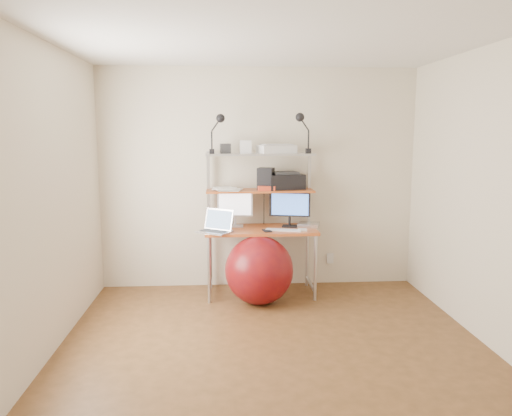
{
  "coord_description": "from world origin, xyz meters",
  "views": [
    {
      "loc": [
        -0.41,
        -3.88,
        1.79
      ],
      "look_at": [
        -0.07,
        1.15,
        1.01
      ],
      "focal_mm": 35.0,
      "sensor_mm": 36.0,
      "label": 1
    }
  ],
  "objects_px": {
    "monitor_silver": "(235,206)",
    "monitor_black": "(290,206)",
    "exercise_ball": "(259,270)",
    "laptop": "(217,227)",
    "printer": "(285,181)"
  },
  "relations": [
    {
      "from": "monitor_black",
      "to": "exercise_ball",
      "type": "xyz_separation_m",
      "value": [
        -0.37,
        -0.39,
        -0.61
      ]
    },
    {
      "from": "laptop",
      "to": "printer",
      "type": "distance_m",
      "value": 0.94
    },
    {
      "from": "laptop",
      "to": "exercise_ball",
      "type": "bearing_deg",
      "value": 14.57
    },
    {
      "from": "exercise_ball",
      "to": "laptop",
      "type": "bearing_deg",
      "value": 160.78
    },
    {
      "from": "monitor_silver",
      "to": "monitor_black",
      "type": "height_order",
      "value": "monitor_black"
    },
    {
      "from": "exercise_ball",
      "to": "printer",
      "type": "bearing_deg",
      "value": 56.21
    },
    {
      "from": "monitor_silver",
      "to": "laptop",
      "type": "relative_size",
      "value": 1.01
    },
    {
      "from": "monitor_silver",
      "to": "exercise_ball",
      "type": "distance_m",
      "value": 0.79
    },
    {
      "from": "monitor_black",
      "to": "laptop",
      "type": "relative_size",
      "value": 1.05
    },
    {
      "from": "printer",
      "to": "exercise_ball",
      "type": "xyz_separation_m",
      "value": [
        -0.32,
        -0.47,
        -0.88
      ]
    },
    {
      "from": "monitor_black",
      "to": "printer",
      "type": "relative_size",
      "value": 0.99
    },
    {
      "from": "printer",
      "to": "exercise_ball",
      "type": "bearing_deg",
      "value": -136.43
    },
    {
      "from": "exercise_ball",
      "to": "monitor_black",
      "type": "bearing_deg",
      "value": 46.98
    },
    {
      "from": "monitor_silver",
      "to": "exercise_ball",
      "type": "xyz_separation_m",
      "value": [
        0.24,
        -0.44,
        -0.61
      ]
    },
    {
      "from": "monitor_silver",
      "to": "laptop",
      "type": "distance_m",
      "value": 0.4
    }
  ]
}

